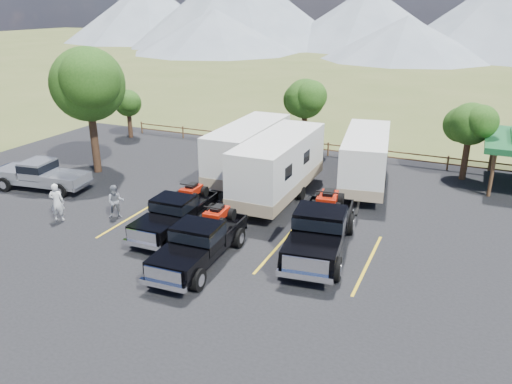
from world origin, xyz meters
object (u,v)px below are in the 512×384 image
at_px(trailer_center, 279,167).
at_px(trailer_left, 248,151).
at_px(tree_big_nw, 88,84).
at_px(person_a, 57,202).
at_px(rig_center, 201,240).
at_px(rig_left, 176,212).
at_px(person_b, 116,202).
at_px(trailer_right, 365,160).
at_px(rig_right, 321,228).
at_px(pickup_silver, 41,175).

bearing_deg(trailer_center, trailer_left, 140.93).
xyz_separation_m(tree_big_nw, person_a, (3.48, -6.90, -4.59)).
xyz_separation_m(rig_center, trailer_left, (-2.61, 10.30, 0.80)).
xyz_separation_m(rig_left, person_b, (-3.55, -0.04, -0.06)).
xyz_separation_m(rig_center, trailer_right, (4.19, 11.72, 0.73)).
distance_m(rig_left, trailer_center, 6.48).
distance_m(rig_left, trailer_right, 11.69).
xyz_separation_m(tree_big_nw, person_b, (5.91, -5.45, -4.70)).
height_order(trailer_left, trailer_center, trailer_center).
relative_size(rig_center, rig_right, 0.86).
bearing_deg(rig_center, person_a, 172.30).
relative_size(rig_left, person_a, 2.98).
relative_size(tree_big_nw, trailer_left, 0.81).
xyz_separation_m(trailer_right, person_b, (-10.38, -9.49, -0.83)).
relative_size(trailer_center, pickup_silver, 1.69).
bearing_deg(rig_right, rig_left, 178.34).
xyz_separation_m(rig_left, trailer_center, (2.93, 5.71, 0.92)).
bearing_deg(rig_left, pickup_silver, 170.03).
distance_m(rig_right, trailer_center, 6.43).
distance_m(tree_big_nw, trailer_right, 17.23).
xyz_separation_m(rig_right, pickup_silver, (-16.99, 0.78, -0.20)).
distance_m(rig_left, rig_right, 6.92).
distance_m(trailer_left, trailer_center, 3.71).
bearing_deg(trailer_center, person_b, -138.74).
bearing_deg(tree_big_nw, trailer_center, 1.39).
relative_size(rig_center, person_a, 3.13).
bearing_deg(tree_big_nw, person_b, -42.64).
relative_size(rig_left, pickup_silver, 0.97).
bearing_deg(trailer_left, tree_big_nw, -165.42).
distance_m(rig_center, trailer_center, 8.03).
relative_size(rig_left, rig_right, 0.82).
xyz_separation_m(pickup_silver, person_a, (4.12, -2.97, 0.07)).
bearing_deg(trailer_left, trailer_right, 10.94).
bearing_deg(person_a, tree_big_nw, -88.65).
bearing_deg(rig_right, pickup_silver, 169.92).
xyz_separation_m(trailer_center, person_b, (-6.48, -5.75, -0.98)).
distance_m(rig_left, person_a, 6.16).
bearing_deg(pickup_silver, trailer_center, 100.25).
bearing_deg(rig_center, pickup_silver, 161.08).
relative_size(rig_left, trailer_left, 0.60).
relative_size(rig_right, person_b, 4.10).
bearing_deg(trailer_right, rig_center, -118.56).
bearing_deg(person_a, pickup_silver, -61.20).
height_order(rig_left, trailer_left, trailer_left).
bearing_deg(person_b, trailer_center, 6.30).
xyz_separation_m(rig_left, rig_center, (2.65, -2.27, 0.04)).
bearing_deg(person_a, trailer_left, -147.73).
bearing_deg(trailer_left, pickup_silver, -147.98).
distance_m(trailer_left, trailer_right, 6.94).
distance_m(rig_center, person_a, 8.66).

